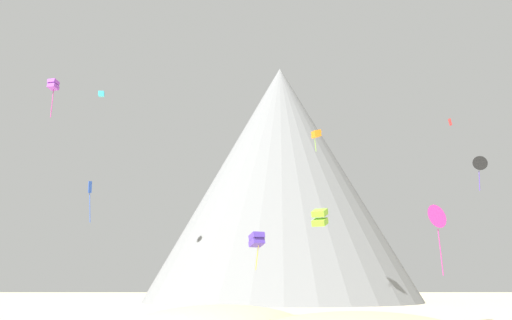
# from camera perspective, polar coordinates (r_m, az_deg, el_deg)

# --- Properties ---
(rock_massif) EXTENTS (65.66, 65.66, 45.28)m
(rock_massif) POSITION_cam_1_polar(r_m,az_deg,el_deg) (113.39, 2.27, -2.85)
(rock_massif) COLOR slate
(rock_massif) RESTS_ON ground_plane
(kite_lime_low) EXTENTS (1.60, 1.65, 1.69)m
(kite_lime_low) POSITION_cam_1_polar(r_m,az_deg,el_deg) (52.30, 6.11, -5.52)
(kite_lime_low) COLOR #8CD133
(kite_cyan_high) EXTENTS (0.86, 0.87, 0.72)m
(kite_cyan_high) POSITION_cam_1_polar(r_m,az_deg,el_deg) (90.39, -14.69, 6.17)
(kite_cyan_high) COLOR #33BCDB
(kite_black_mid) EXTENTS (1.57, 0.63, 3.69)m
(kite_black_mid) POSITION_cam_1_polar(r_m,az_deg,el_deg) (66.42, 20.69, -0.34)
(kite_black_mid) COLOR black
(kite_orange_mid) EXTENTS (1.47, 1.42, 3.13)m
(kite_orange_mid) POSITION_cam_1_polar(r_m,az_deg,el_deg) (83.22, 5.77, 2.50)
(kite_orange_mid) COLOR orange
(kite_violet_mid) EXTENTS (1.18, 1.22, 4.22)m
(kite_violet_mid) POSITION_cam_1_polar(r_m,az_deg,el_deg) (67.15, -18.96, 6.83)
(kite_violet_mid) COLOR purple
(kite_indigo_low) EXTENTS (1.74, 1.79, 3.82)m
(kite_indigo_low) POSITION_cam_1_polar(r_m,az_deg,el_deg) (60.79, 0.03, -7.67)
(kite_indigo_low) COLOR #5138B2
(kite_red_mid) EXTENTS (0.32, 0.81, 0.98)m
(kite_red_mid) POSITION_cam_1_polar(r_m,az_deg,el_deg) (82.00, 18.13, 3.48)
(kite_red_mid) COLOR red
(kite_magenta_low) EXTENTS (2.20, 1.65, 6.04)m
(kite_magenta_low) POSITION_cam_1_polar(r_m,az_deg,el_deg) (53.41, 16.91, -5.31)
(kite_magenta_low) COLOR #D1339E
(kite_blue_mid) EXTENTS (0.48, 0.69, 4.93)m
(kite_blue_mid) POSITION_cam_1_polar(r_m,az_deg,el_deg) (72.61, -15.72, -3.16)
(kite_blue_mid) COLOR blue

